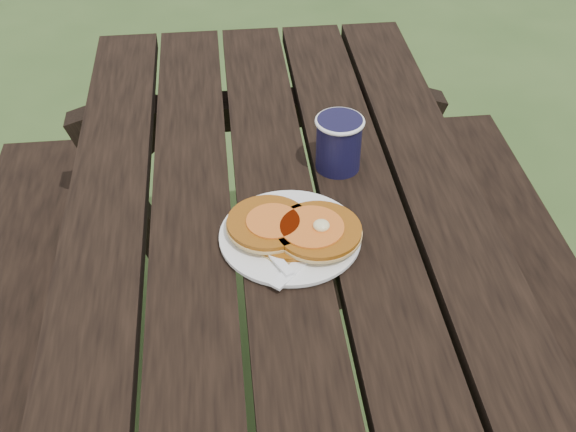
{
  "coord_description": "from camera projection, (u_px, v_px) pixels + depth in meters",
  "views": [
    {
      "loc": [
        -0.09,
        -0.79,
        1.56
      ],
      "look_at": [
        0.01,
        0.1,
        0.8
      ],
      "focal_mm": 45.0,
      "sensor_mm": 36.0,
      "label": 1
    }
  ],
  "objects": [
    {
      "name": "plate",
      "position": [
        290.0,
        237.0,
        1.21
      ],
      "size": [
        0.25,
        0.25,
        0.01
      ],
      "primitive_type": "cylinder",
      "rotation": [
        0.0,
        0.0,
        -0.07
      ],
      "color": "white",
      "rests_on": "picnic_table"
    },
    {
      "name": "fork",
      "position": [
        272.0,
        254.0,
        1.16
      ],
      "size": [
        0.1,
        0.16,
        0.01
      ],
      "primitive_type": null,
      "rotation": [
        0.0,
        0.0,
        0.45
      ],
      "color": "white",
      "rests_on": "plate"
    },
    {
      "name": "pancake_stack",
      "position": [
        295.0,
        229.0,
        1.2
      ],
      "size": [
        0.22,
        0.17,
        0.04
      ],
      "rotation": [
        0.0,
        0.0,
        -0.06
      ],
      "color": "#985211",
      "rests_on": "plate"
    },
    {
      "name": "picnic_table",
      "position": [
        289.0,
        423.0,
        1.38
      ],
      "size": [
        1.36,
        1.8,
        0.75
      ],
      "color": "black",
      "rests_on": "ground"
    },
    {
      "name": "knife",
      "position": [
        308.0,
        255.0,
        1.17
      ],
      "size": [
        0.14,
        0.15,
        0.0
      ],
      "primitive_type": "cube",
      "rotation": [
        0.0,
        0.0,
        -0.74
      ],
      "color": "white",
      "rests_on": "plate"
    },
    {
      "name": "coffee_cup",
      "position": [
        339.0,
        141.0,
        1.33
      ],
      "size": [
        0.09,
        0.09,
        0.11
      ],
      "rotation": [
        0.0,
        0.0,
        0.39
      ],
      "color": "black",
      "rests_on": "picnic_table"
    }
  ]
}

